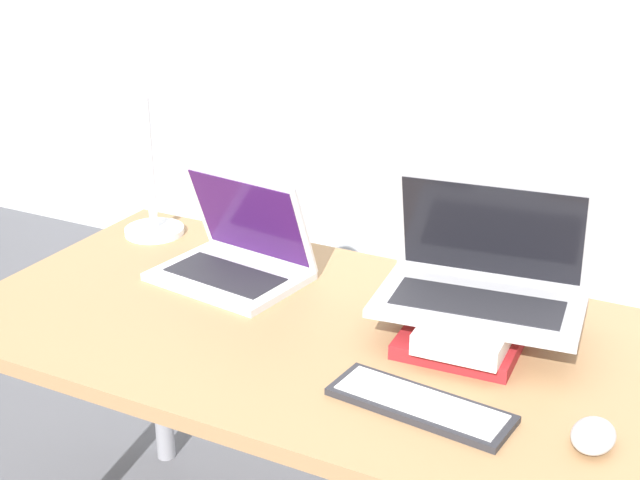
# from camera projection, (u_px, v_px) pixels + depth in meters

# --- Properties ---
(desk) EXTENTS (1.36, 0.73, 0.70)m
(desk) POSITION_uv_depth(u_px,v_px,m) (312.00, 363.00, 1.72)
(desk) COLOR #9E754C
(desk) RESTS_ON ground_plane
(laptop_left) EXTENTS (0.33, 0.26, 0.22)m
(laptop_left) POSITION_uv_depth(u_px,v_px,m) (236.00, 256.00, 1.88)
(laptop_left) COLOR silver
(laptop_left) RESTS_ON desk
(book_stack) EXTENTS (0.22, 0.26, 0.07)m
(book_stack) POSITION_uv_depth(u_px,v_px,m) (468.00, 329.00, 1.61)
(book_stack) COLOR maroon
(book_stack) RESTS_ON desk
(laptop_on_books) EXTENTS (0.39, 0.27, 0.23)m
(laptop_on_books) POSITION_uv_depth(u_px,v_px,m) (483.00, 279.00, 1.62)
(laptop_on_books) COLOR #B2B2B7
(laptop_on_books) RESTS_ON book_stack
(wireless_keyboard) EXTENTS (0.31, 0.13, 0.01)m
(wireless_keyboard) POSITION_uv_depth(u_px,v_px,m) (420.00, 405.00, 1.43)
(wireless_keyboard) COLOR #28282D
(wireless_keyboard) RESTS_ON desk
(mouse) EXTENTS (0.07, 0.10, 0.03)m
(mouse) POSITION_uv_depth(u_px,v_px,m) (593.00, 436.00, 1.33)
(mouse) COLOR #B2B2B7
(mouse) RESTS_ON desk
(desk_lamp) EXTENTS (0.23, 0.20, 0.53)m
(desk_lamp) POSITION_uv_depth(u_px,v_px,m) (158.00, 79.00, 1.92)
(desk_lamp) COLOR white
(desk_lamp) RESTS_ON desk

